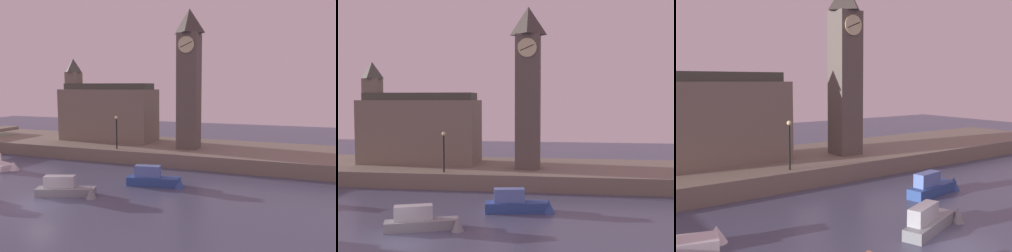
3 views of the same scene
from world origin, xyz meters
The scene contains 8 objects.
ground_plane centered at (0.00, 0.00, 0.00)m, with size 120.00×120.00×0.00m, color #474C66.
far_embankment centered at (0.00, 20.00, 0.75)m, with size 70.00×12.00×1.50m, color slate.
clock_tower centered at (6.16, 18.45, 9.76)m, with size 2.63×2.66×16.03m.
parliament_hall centered at (-6.20, 20.83, 5.30)m, with size 12.76×5.18×11.07m.
streetlamp centered at (-1.57, 15.05, 3.91)m, with size 0.36×0.36×3.85m.
boat_cruiser_grey centered at (0.90, 2.38, 0.55)m, with size 5.42×2.63×1.81m.
boat_ferry_white centered at (-11.59, 7.59, 0.48)m, with size 5.64×2.76×1.83m.
boat_tour_blue centered at (6.52, 7.40, 0.61)m, with size 5.44×2.02×1.93m.
Camera 3 is at (-16.28, -13.10, 8.39)m, focal length 44.03 mm.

